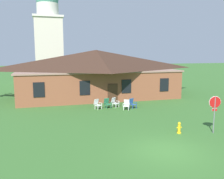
# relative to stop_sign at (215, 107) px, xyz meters

# --- Properties ---
(ground_plane) EXTENTS (200.00, 200.00, 0.00)m
(ground_plane) POSITION_rel_stop_sign_xyz_m (-4.54, -1.89, -1.80)
(ground_plane) COLOR #336028
(brick_building) EXTENTS (19.13, 10.40, 5.76)m
(brick_building) POSITION_rel_stop_sign_xyz_m (-4.54, 16.49, 1.14)
(brick_building) COLOR brown
(brick_building) RESTS_ON ground
(dome_tower) EXTENTS (5.18, 5.18, 17.56)m
(dome_tower) POSITION_rel_stop_sign_xyz_m (-9.82, 32.53, 6.17)
(dome_tower) COLOR beige
(dome_tower) RESTS_ON ground
(stop_sign) EXTENTS (0.79, 0.23, 2.54)m
(stop_sign) POSITION_rel_stop_sign_xyz_m (0.00, 0.00, 0.00)
(stop_sign) COLOR slate
(stop_sign) RESTS_ON ground
(lawn_chair_by_porch) EXTENTS (0.81, 0.85, 0.96)m
(lawn_chair_by_porch) POSITION_rel_stop_sign_xyz_m (-6.03, 9.05, -1.30)
(lawn_chair_by_porch) COLOR silver
(lawn_chair_by_porch) RESTS_ON ground
(lawn_chair_near_door) EXTENTS (0.72, 0.77, 0.96)m
(lawn_chair_near_door) POSITION_rel_stop_sign_xyz_m (-5.01, 9.20, -1.30)
(lawn_chair_near_door) COLOR #28704C
(lawn_chair_near_door) RESTS_ON ground
(lawn_chair_left_end) EXTENTS (0.85, 0.87, 0.96)m
(lawn_chair_left_end) POSITION_rel_stop_sign_xyz_m (-4.17, 9.43, -1.30)
(lawn_chair_left_end) COLOR white
(lawn_chair_left_end) RESTS_ON ground
(lawn_chair_middle) EXTENTS (0.81, 0.84, 0.96)m
(lawn_chair_middle) POSITION_rel_stop_sign_xyz_m (-3.41, 8.05, -1.30)
(lawn_chair_middle) COLOR silver
(lawn_chair_middle) RESTS_ON ground
(lawn_chair_right_end) EXTENTS (0.76, 0.82, 0.96)m
(lawn_chair_right_end) POSITION_rel_stop_sign_xyz_m (-2.66, 8.48, -1.30)
(lawn_chair_right_end) COLOR #2D5693
(lawn_chair_right_end) RESTS_ON ground
(fire_hydrant) EXTENTS (0.36, 0.28, 0.79)m
(fire_hydrant) POSITION_rel_stop_sign_xyz_m (-2.27, 0.57, -1.42)
(fire_hydrant) COLOR gold
(fire_hydrant) RESTS_ON ground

